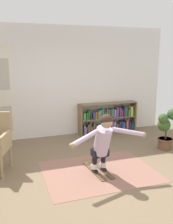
{
  "coord_description": "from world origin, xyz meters",
  "views": [
    {
      "loc": [
        -1.5,
        -3.93,
        2.13
      ],
      "look_at": [
        0.07,
        0.63,
        1.05
      ],
      "focal_mm": 40.34,
      "sensor_mm": 36.0,
      "label": 1
    }
  ],
  "objects_px": {
    "potted_plant": "(166,128)",
    "person_skier": "(103,140)",
    "bookshelf": "(108,119)",
    "skis_pair": "(98,170)"
  },
  "relations": [
    {
      "from": "bookshelf",
      "to": "person_skier",
      "type": "distance_m",
      "value": 2.69
    },
    {
      "from": "bookshelf",
      "to": "skis_pair",
      "type": "bearing_deg",
      "value": -117.86
    },
    {
      "from": "bookshelf",
      "to": "potted_plant",
      "type": "height_order",
      "value": "potted_plant"
    },
    {
      "from": "skis_pair",
      "to": "potted_plant",
      "type": "bearing_deg",
      "value": 16.88
    },
    {
      "from": "potted_plant",
      "to": "person_skier",
      "type": "xyz_separation_m",
      "value": [
        -1.9,
        -0.76,
        0.17
      ]
    },
    {
      "from": "potted_plant",
      "to": "skis_pair",
      "type": "relative_size",
      "value": 1.15
    },
    {
      "from": "person_skier",
      "to": "skis_pair",
      "type": "bearing_deg",
      "value": 95.3
    },
    {
      "from": "potted_plant",
      "to": "person_skier",
      "type": "height_order",
      "value": "person_skier"
    },
    {
      "from": "bookshelf",
      "to": "potted_plant",
      "type": "bearing_deg",
      "value": -65.92
    },
    {
      "from": "bookshelf",
      "to": "person_skier",
      "type": "relative_size",
      "value": 1.15
    }
  ]
}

